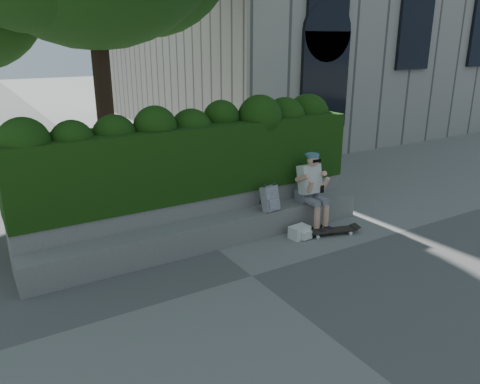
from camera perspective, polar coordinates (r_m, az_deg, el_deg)
ground at (r=6.97m, az=1.45°, el=-10.20°), size 80.00×80.00×0.00m
bench_ledge at (r=7.85m, az=-3.46°, el=-5.02°), size 6.00×0.45×0.45m
planter_wall at (r=8.19m, az=-5.03°, el=-2.92°), size 6.00×0.50×0.75m
hedge at (r=8.09m, az=-5.93°, el=4.04°), size 6.00×1.00×1.20m
person at (r=8.55m, az=8.71°, el=0.54°), size 0.40×0.76×1.38m
skateboard at (r=8.47m, az=11.18°, el=-4.62°), size 0.92×0.47×0.09m
backpack_plaid at (r=8.14m, az=3.69°, el=-0.81°), size 0.32×0.21×0.44m
backpack_ground at (r=8.24m, az=7.24°, el=-4.87°), size 0.36×0.27×0.22m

